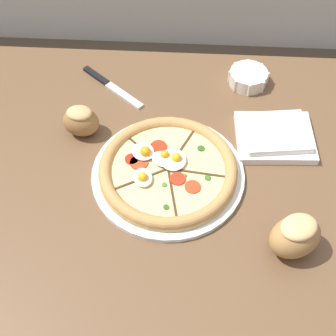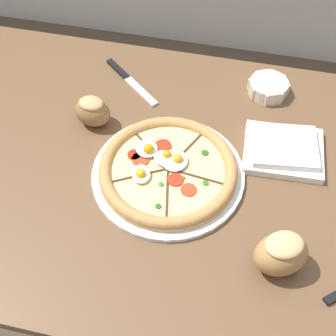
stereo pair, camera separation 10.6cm
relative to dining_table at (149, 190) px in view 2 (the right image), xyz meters
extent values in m
plane|color=brown|center=(0.00, 0.00, -0.65)|extent=(12.00, 12.00, 0.00)
cube|color=brown|center=(0.00, 0.00, 0.09)|extent=(1.30, 0.86, 0.03)
cube|color=brown|center=(-0.60, 0.38, -0.29)|extent=(0.06, 0.06, 0.72)
cylinder|color=white|center=(0.05, -0.02, 0.11)|extent=(0.35, 0.35, 0.01)
cylinder|color=tan|center=(0.05, -0.02, 0.12)|extent=(0.32, 0.32, 0.01)
cylinder|color=#E0CC84|center=(0.05, -0.02, 0.13)|extent=(0.27, 0.27, 0.00)
torus|color=tan|center=(0.05, -0.02, 0.13)|extent=(0.32, 0.32, 0.03)
cube|color=#472D19|center=(0.07, -0.09, 0.13)|extent=(0.03, 0.13, 0.00)
cube|color=#472D19|center=(0.12, -0.03, 0.13)|extent=(0.14, 0.02, 0.00)
cube|color=#472D19|center=(0.08, 0.04, 0.13)|extent=(0.06, 0.13, 0.00)
cube|color=#472D19|center=(0.00, 0.02, 0.13)|extent=(0.10, 0.10, 0.00)
cube|color=#472D19|center=(-0.01, -0.06, 0.13)|extent=(0.12, 0.07, 0.00)
cylinder|color=red|center=(-0.03, 0.00, 0.13)|extent=(0.03, 0.03, 0.00)
cylinder|color=red|center=(0.11, -0.07, 0.13)|extent=(0.04, 0.04, 0.00)
cylinder|color=red|center=(0.07, 0.02, 0.13)|extent=(0.03, 0.03, 0.00)
cylinder|color=red|center=(0.08, -0.05, 0.13)|extent=(0.04, 0.04, 0.00)
cylinder|color=red|center=(-0.01, -0.01, 0.13)|extent=(0.04, 0.04, 0.00)
cylinder|color=red|center=(0.03, 0.04, 0.13)|extent=(0.04, 0.04, 0.00)
ellipsoid|color=white|center=(0.00, -0.06, 0.14)|extent=(0.06, 0.06, 0.01)
sphere|color=#F4AD1E|center=(0.00, -0.06, 0.15)|extent=(0.02, 0.02, 0.02)
ellipsoid|color=white|center=(0.04, 0.00, 0.14)|extent=(0.07, 0.07, 0.01)
sphere|color=orange|center=(0.05, 0.01, 0.14)|extent=(0.02, 0.02, 0.02)
ellipsoid|color=white|center=(-0.01, 0.02, 0.14)|extent=(0.08, 0.08, 0.01)
sphere|color=orange|center=(0.00, 0.01, 0.15)|extent=(0.03, 0.03, 0.03)
ellipsoid|color=white|center=(0.07, 0.00, 0.14)|extent=(0.07, 0.07, 0.01)
sphere|color=#F4AD1E|center=(0.07, 0.00, 0.15)|extent=(0.02, 0.02, 0.02)
cylinder|color=#386B23|center=(0.15, -0.04, 0.13)|extent=(0.01, 0.01, 0.00)
cylinder|color=#2D5B1E|center=(0.13, 0.04, 0.13)|extent=(0.02, 0.02, 0.00)
cylinder|color=#477A2D|center=(0.06, 0.01, 0.13)|extent=(0.01, 0.01, 0.00)
cylinder|color=#477A2D|center=(0.09, -0.04, 0.13)|extent=(0.01, 0.01, 0.00)
cylinder|color=#2D5B1E|center=(0.02, 0.03, 0.13)|extent=(0.01, 0.01, 0.00)
cylinder|color=#2D5B1E|center=(0.07, -0.01, 0.13)|extent=(0.01, 0.01, 0.00)
cylinder|color=#2D5B1E|center=(0.06, -0.13, 0.13)|extent=(0.01, 0.01, 0.00)
cylinder|color=#477A2D|center=(0.05, -0.07, 0.13)|extent=(0.01, 0.01, 0.00)
cylinder|color=silver|center=(0.25, 0.31, 0.12)|extent=(0.10, 0.10, 0.04)
cylinder|color=beige|center=(0.25, 0.31, 0.13)|extent=(0.08, 0.08, 0.02)
cylinder|color=silver|center=(0.31, 0.31, 0.12)|extent=(0.01, 0.01, 0.04)
cylinder|color=silver|center=(0.29, 0.35, 0.12)|extent=(0.01, 0.01, 0.04)
cylinder|color=silver|center=(0.25, 0.36, 0.12)|extent=(0.01, 0.01, 0.04)
cylinder|color=silver|center=(0.22, 0.35, 0.12)|extent=(0.01, 0.01, 0.04)
cylinder|color=silver|center=(0.20, 0.31, 0.12)|extent=(0.01, 0.01, 0.04)
cylinder|color=silver|center=(0.22, 0.27, 0.12)|extent=(0.01, 0.01, 0.04)
cylinder|color=silver|center=(0.25, 0.26, 0.12)|extent=(0.01, 0.01, 0.04)
cylinder|color=silver|center=(0.29, 0.27, 0.12)|extent=(0.01, 0.01, 0.04)
cube|color=white|center=(0.31, 0.10, 0.11)|extent=(0.19, 0.17, 0.02)
cube|color=white|center=(0.31, 0.10, 0.13)|extent=(0.17, 0.15, 0.02)
ellipsoid|color=#B27F47|center=(0.32, -0.19, 0.15)|extent=(0.13, 0.12, 0.09)
ellipsoid|color=#EAB775|center=(0.32, -0.19, 0.19)|extent=(0.10, 0.09, 0.03)
ellipsoid|color=olive|center=(-0.17, 0.10, 0.14)|extent=(0.09, 0.07, 0.08)
ellipsoid|color=tan|center=(-0.17, 0.10, 0.17)|extent=(0.07, 0.05, 0.02)
cube|color=silver|center=(-0.08, 0.24, 0.11)|extent=(0.11, 0.10, 0.01)
cube|color=black|center=(-0.16, 0.31, 0.11)|extent=(0.08, 0.07, 0.01)
camera|label=1|loc=(0.09, -0.67, 0.98)|focal=50.00mm
camera|label=2|loc=(0.20, -0.66, 0.98)|focal=50.00mm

